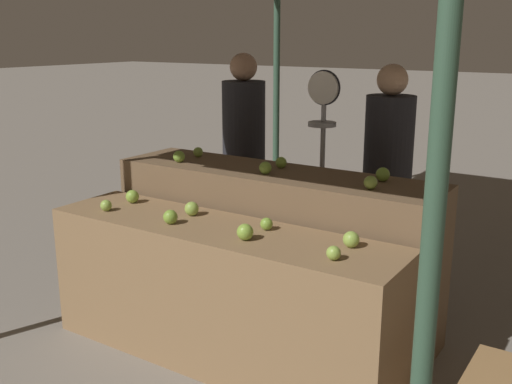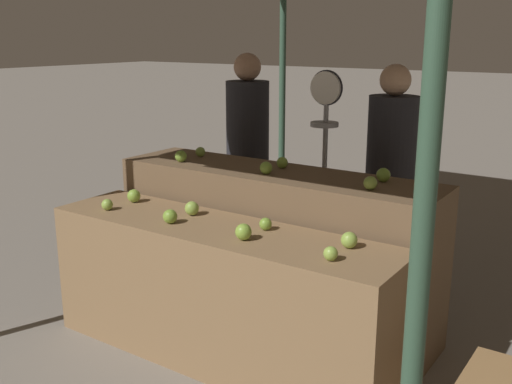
# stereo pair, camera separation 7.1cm
# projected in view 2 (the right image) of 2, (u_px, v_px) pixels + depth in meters

# --- Properties ---
(ground_plane) EXTENTS (60.00, 60.00, 0.00)m
(ground_plane) POSITION_uv_depth(u_px,v_px,m) (220.00, 357.00, 3.61)
(ground_plane) COLOR gray
(display_counter_front) EXTENTS (2.19, 0.55, 0.82)m
(display_counter_front) POSITION_uv_depth(u_px,v_px,m) (219.00, 294.00, 3.51)
(display_counter_front) COLOR olive
(display_counter_front) RESTS_ON ground_plane
(display_counter_back) EXTENTS (2.19, 0.55, 1.04)m
(display_counter_back) POSITION_uv_depth(u_px,v_px,m) (274.00, 248.00, 3.96)
(display_counter_back) COLOR brown
(display_counter_back) RESTS_ON ground_plane
(apple_front_0) EXTENTS (0.07, 0.07, 0.07)m
(apple_front_0) POSITION_uv_depth(u_px,v_px,m) (107.00, 205.00, 3.72)
(apple_front_0) COLOR #8EB247
(apple_front_0) RESTS_ON display_counter_front
(apple_front_1) EXTENTS (0.08, 0.08, 0.08)m
(apple_front_1) POSITION_uv_depth(u_px,v_px,m) (170.00, 216.00, 3.46)
(apple_front_1) COLOR #7AA338
(apple_front_1) RESTS_ON display_counter_front
(apple_front_2) EXTENTS (0.09, 0.09, 0.09)m
(apple_front_2) POSITION_uv_depth(u_px,v_px,m) (243.00, 232.00, 3.18)
(apple_front_2) COLOR #84AD3D
(apple_front_2) RESTS_ON display_counter_front
(apple_front_3) EXTENTS (0.07, 0.07, 0.07)m
(apple_front_3) POSITION_uv_depth(u_px,v_px,m) (331.00, 254.00, 2.89)
(apple_front_3) COLOR #8EB247
(apple_front_3) RESTS_ON display_counter_front
(apple_front_4) EXTENTS (0.09, 0.09, 0.09)m
(apple_front_4) POSITION_uv_depth(u_px,v_px,m) (134.00, 196.00, 3.90)
(apple_front_4) COLOR #84AD3D
(apple_front_4) RESTS_ON display_counter_front
(apple_front_5) EXTENTS (0.09, 0.09, 0.09)m
(apple_front_5) POSITION_uv_depth(u_px,v_px,m) (192.00, 208.00, 3.62)
(apple_front_5) COLOR #8EB247
(apple_front_5) RESTS_ON display_counter_front
(apple_front_6) EXTENTS (0.07, 0.07, 0.07)m
(apple_front_6) POSITION_uv_depth(u_px,v_px,m) (266.00, 224.00, 3.34)
(apple_front_6) COLOR #7AA338
(apple_front_6) RESTS_ON display_counter_front
(apple_front_7) EXTENTS (0.09, 0.09, 0.09)m
(apple_front_7) POSITION_uv_depth(u_px,v_px,m) (349.00, 240.00, 3.06)
(apple_front_7) COLOR #8EB247
(apple_front_7) RESTS_ON display_counter_front
(apple_back_0) EXTENTS (0.08, 0.08, 0.08)m
(apple_back_0) POSITION_uv_depth(u_px,v_px,m) (181.00, 156.00, 4.10)
(apple_back_0) COLOR #7AA338
(apple_back_0) RESTS_ON display_counter_back
(apple_back_1) EXTENTS (0.08, 0.08, 0.08)m
(apple_back_1) POSITION_uv_depth(u_px,v_px,m) (266.00, 168.00, 3.74)
(apple_back_1) COLOR #84AD3D
(apple_back_1) RESTS_ON display_counter_back
(apple_back_2) EXTENTS (0.08, 0.08, 0.08)m
(apple_back_2) POSITION_uv_depth(u_px,v_px,m) (370.00, 183.00, 3.36)
(apple_back_2) COLOR #8EB247
(apple_back_2) RESTS_ON display_counter_back
(apple_back_3) EXTENTS (0.07, 0.07, 0.07)m
(apple_back_3) POSITION_uv_depth(u_px,v_px,m) (200.00, 152.00, 4.28)
(apple_back_3) COLOR #8EB247
(apple_back_3) RESTS_ON display_counter_back
(apple_back_4) EXTENTS (0.07, 0.07, 0.07)m
(apple_back_4) POSITION_uv_depth(u_px,v_px,m) (282.00, 163.00, 3.91)
(apple_back_4) COLOR #84AD3D
(apple_back_4) RESTS_ON display_counter_back
(apple_back_5) EXTENTS (0.08, 0.08, 0.08)m
(apple_back_5) POSITION_uv_depth(u_px,v_px,m) (383.00, 175.00, 3.54)
(apple_back_5) COLOR #7AA338
(apple_back_5) RESTS_ON display_counter_back
(produce_scale) EXTENTS (0.25, 0.20, 1.65)m
(produce_scale) POSITION_uv_depth(u_px,v_px,m) (325.00, 137.00, 4.26)
(produce_scale) COLOR #99999E
(produce_scale) RESTS_ON ground_plane
(person_vendor_at_scale) EXTENTS (0.39, 0.39, 1.69)m
(person_vendor_at_scale) POSITION_uv_depth(u_px,v_px,m) (391.00, 164.00, 4.35)
(person_vendor_at_scale) COLOR #2D2D38
(person_vendor_at_scale) RESTS_ON ground_plane
(person_customer_left) EXTENTS (0.47, 0.47, 1.74)m
(person_customer_left) POSITION_uv_depth(u_px,v_px,m) (248.00, 141.00, 5.09)
(person_customer_left) COLOR #2D2D38
(person_customer_left) RESTS_ON ground_plane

